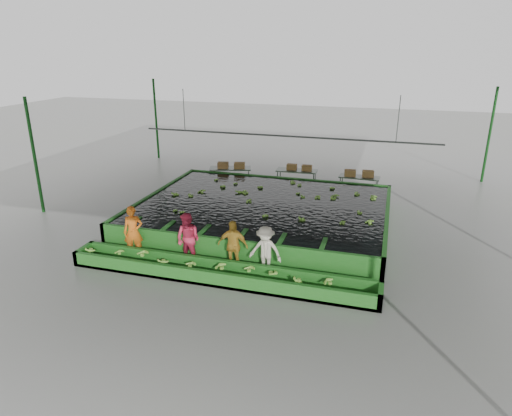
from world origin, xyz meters
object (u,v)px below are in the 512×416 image
(flotation_tank, at_px, (263,213))
(packing_table_right, at_px, (359,185))
(packing_table_mid, at_px, (296,179))
(box_stack_mid, at_px, (299,170))
(worker_d, at_px, (265,251))
(box_stack_left, at_px, (231,168))
(worker_a, at_px, (133,232))
(box_stack_right, at_px, (359,176))
(sorting_trough, at_px, (219,273))
(worker_c, at_px, (233,246))
(worker_b, at_px, (188,239))
(packing_table_left, at_px, (230,177))

(flotation_tank, relative_size, packing_table_right, 5.14)
(packing_table_mid, relative_size, box_stack_mid, 1.61)
(worker_d, xyz_separation_m, box_stack_mid, (-0.87, 9.62, 0.11))
(worker_d, height_order, box_stack_left, worker_d)
(worker_a, height_order, worker_d, worker_a)
(packing_table_mid, xyz_separation_m, box_stack_right, (3.14, -0.14, 0.42))
(sorting_trough, xyz_separation_m, worker_d, (1.30, 0.80, 0.57))
(worker_a, distance_m, box_stack_right, 11.70)
(packing_table_mid, distance_m, box_stack_right, 3.17)
(box_stack_mid, relative_size, box_stack_right, 0.91)
(worker_a, height_order, box_stack_mid, worker_a)
(worker_d, bearing_deg, packing_table_mid, 99.89)
(box_stack_right, bearing_deg, worker_c, -108.92)
(worker_b, bearing_deg, packing_table_mid, 91.71)
(box_stack_left, bearing_deg, box_stack_right, 5.39)
(packing_table_left, distance_m, packing_table_mid, 3.44)
(sorting_trough, bearing_deg, box_stack_left, 107.23)
(packing_table_right, relative_size, box_stack_right, 1.38)
(packing_table_left, xyz_separation_m, packing_table_right, (6.55, 0.53, -0.04))
(worker_d, bearing_deg, box_stack_left, 119.80)
(packing_table_right, xyz_separation_m, box_stack_right, (-0.03, 0.01, 0.44))
(worker_c, height_order, box_stack_right, worker_c)
(worker_d, xyz_separation_m, packing_table_left, (-4.37, 8.92, -0.34))
(packing_table_left, relative_size, box_stack_left, 1.52)
(worker_a, distance_m, packing_table_left, 8.94)
(worker_d, bearing_deg, packing_table_left, 120.06)
(sorting_trough, height_order, packing_table_mid, packing_table_mid)
(packing_table_right, distance_m, box_stack_left, 6.52)
(worker_c, relative_size, box_stack_mid, 1.36)
(flotation_tank, xyz_separation_m, worker_a, (-3.44, -4.30, 0.46))
(worker_b, bearing_deg, sorting_trough, -18.54)
(flotation_tank, height_order, packing_table_mid, packing_table_mid)
(worker_c, bearing_deg, box_stack_left, 108.32)
(worker_b, bearing_deg, box_stack_left, 111.96)
(worker_c, xyz_separation_m, box_stack_left, (-3.19, 8.86, 0.10))
(flotation_tank, relative_size, sorting_trough, 1.00)
(sorting_trough, bearing_deg, flotation_tank, 90.00)
(worker_b, relative_size, packing_table_mid, 0.87)
(packing_table_mid, bearing_deg, flotation_tank, -93.22)
(packing_table_right, distance_m, box_stack_right, 0.44)
(worker_a, relative_size, worker_c, 1.05)
(worker_d, bearing_deg, box_stack_mid, 99.14)
(packing_table_left, bearing_deg, flotation_tank, -56.36)
(box_stack_right, bearing_deg, box_stack_mid, 176.96)
(packing_table_left, bearing_deg, box_stack_mid, 11.34)
(flotation_tank, distance_m, packing_table_left, 5.55)
(worker_c, bearing_deg, box_stack_right, 69.58)
(worker_a, height_order, worker_c, worker_a)
(box_stack_mid, bearing_deg, worker_a, -111.86)
(worker_b, relative_size, packing_table_left, 0.84)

